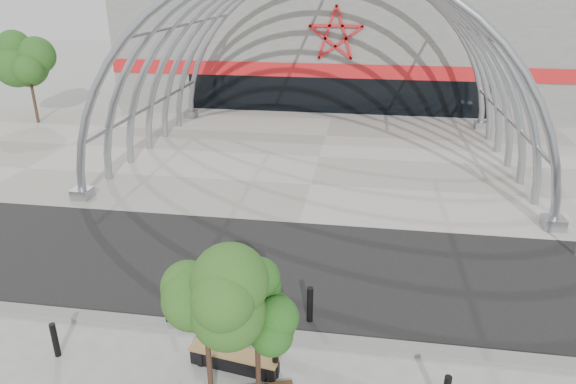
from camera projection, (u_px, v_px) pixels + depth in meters
ground at (266, 331)px, 14.45m from camera, size 140.00×140.00×0.00m
road at (286, 267)px, 17.64m from camera, size 140.00×7.00×0.02m
forecourt at (320, 157)px, 28.60m from camera, size 60.00×17.00×0.04m
kerb at (265, 334)px, 14.20m from camera, size 60.00×0.50×0.12m
arena_building at (341, 46)px, 43.48m from camera, size 34.00×15.24×8.00m
vault_canopy at (320, 157)px, 28.60m from camera, size 20.80×15.80×20.36m
street_tree_0 at (205, 311)px, 10.73m from camera, size 1.67×1.67×3.81m
street_tree_1 at (256, 309)px, 11.13m from camera, size 1.49×1.49×3.53m
bench_0 at (235, 360)px, 12.98m from camera, size 2.40×0.89×0.49m
bollard_0 at (55, 340)px, 13.31m from camera, size 0.16×0.16×1.00m
bollard_1 at (167, 309)px, 14.54m from camera, size 0.17×0.17×1.04m
bollard_2 at (310, 305)px, 14.64m from camera, size 0.18×0.18×1.12m
bollard_3 at (275, 361)px, 12.57m from camera, size 0.16×0.16×1.01m
bg_tree_0 at (25, 54)px, 33.77m from camera, size 3.00×3.00×6.45m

